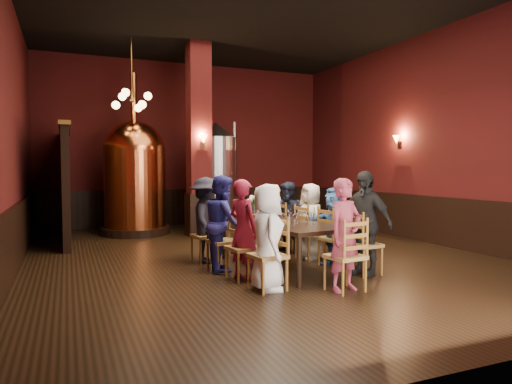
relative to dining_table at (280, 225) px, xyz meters
name	(u,v)px	position (x,y,z in m)	size (l,w,h in m)	color
room	(256,132)	(0.05, 1.11, 1.56)	(10.00, 10.02, 4.50)	black
wainscot_right	(426,219)	(4.01, 1.11, -0.19)	(0.08, 9.90, 1.00)	black
wainscot_back	(189,207)	(0.05, 6.07, -0.19)	(7.90, 0.08, 1.00)	black
wainscot_left	(12,242)	(-3.91, 1.11, -0.19)	(0.08, 9.90, 1.00)	black
column	(199,140)	(-0.25, 3.91, 1.56)	(0.58, 0.58, 4.50)	#4B1012
partition	(66,186)	(-3.15, 4.31, 0.51)	(0.22, 3.50, 2.40)	black
pendant_cluster	(132,101)	(-1.75, 4.01, 2.41)	(0.90, 0.90, 1.70)	#A57226
sconce_wall	(400,142)	(3.95, 1.91, 1.51)	(0.20, 0.20, 0.36)	black
sconce_column	(202,142)	(-0.25, 3.61, 1.51)	(0.20, 0.20, 0.36)	black
dining_table	(280,225)	(0.00, 0.00, 0.00)	(1.30, 2.51, 0.75)	black
chair_0	(267,255)	(-0.71, -1.10, -0.23)	(0.46, 0.46, 0.92)	olive
person_0	(268,237)	(-0.71, -1.10, 0.01)	(0.68, 0.45, 1.40)	white
chair_1	(243,247)	(-0.80, -0.44, -0.23)	(0.46, 0.46, 0.92)	olive
person_1	(243,229)	(-0.80, -0.44, 0.03)	(0.53, 0.35, 1.45)	maroon
chair_2	(223,241)	(-0.89, 0.22, -0.23)	(0.46, 0.46, 0.92)	olive
person_2	(223,223)	(-0.89, 0.22, 0.06)	(0.73, 0.36, 1.49)	navy
chair_3	(206,235)	(-0.97, 0.88, -0.23)	(0.46, 0.46, 0.92)	olive
person_3	(206,220)	(-0.97, 0.88, 0.04)	(0.94, 0.54, 1.45)	black
chair_4	(364,244)	(0.97, -0.88, -0.23)	(0.46, 0.46, 0.92)	olive
person_4	(364,223)	(0.97, -0.88, 0.09)	(0.92, 0.38, 1.56)	black
chair_5	(335,238)	(0.89, -0.22, -0.23)	(0.46, 0.46, 0.92)	olive
person_5	(335,226)	(0.89, -0.22, -0.03)	(1.22, 0.39, 1.31)	#3662A2
chair_6	(311,233)	(0.80, 0.44, -0.23)	(0.46, 0.46, 0.92)	olive
person_6	(311,221)	(0.80, 0.44, -0.02)	(0.65, 0.42, 1.33)	silver
chair_7	(289,229)	(0.71, 1.10, -0.23)	(0.46, 0.46, 0.92)	olive
person_7	(289,217)	(0.71, 1.10, -0.02)	(0.65, 0.32, 1.34)	#191F33
chair_8	(345,256)	(0.20, -1.54, -0.23)	(0.46, 0.46, 0.92)	olive
person_8	(345,235)	(0.20, -1.54, 0.05)	(0.54, 0.35, 1.48)	maroon
copper_kettle	(135,176)	(-1.61, 4.72, 0.72)	(1.63, 1.63, 3.85)	black
steel_vessel	(216,176)	(0.45, 4.81, 0.69)	(1.29, 1.29, 2.76)	#B2B2B7
rose_vase	(254,202)	(-0.05, 1.00, 0.30)	(0.22, 0.22, 0.37)	white
wine_glass_0	(298,218)	(0.13, -0.34, 0.15)	(0.07, 0.07, 0.17)	white
wine_glass_1	(307,217)	(0.30, -0.32, 0.15)	(0.07, 0.07, 0.17)	white
wine_glass_2	(312,219)	(0.29, -0.52, 0.15)	(0.07, 0.07, 0.17)	white
wine_glass_3	(278,219)	(-0.17, -0.30, 0.15)	(0.07, 0.07, 0.17)	white
wine_glass_4	(295,220)	(-0.04, -0.56, 0.15)	(0.07, 0.07, 0.17)	white
wine_glass_5	(289,214)	(0.27, 0.22, 0.15)	(0.07, 0.07, 0.17)	white
wine_glass_6	(258,215)	(-0.26, 0.32, 0.15)	(0.07, 0.07, 0.17)	white
wine_glass_7	(290,218)	(0.04, -0.27, 0.15)	(0.07, 0.07, 0.17)	white
wine_glass_8	(284,219)	(-0.12, -0.37, 0.15)	(0.07, 0.07, 0.17)	white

